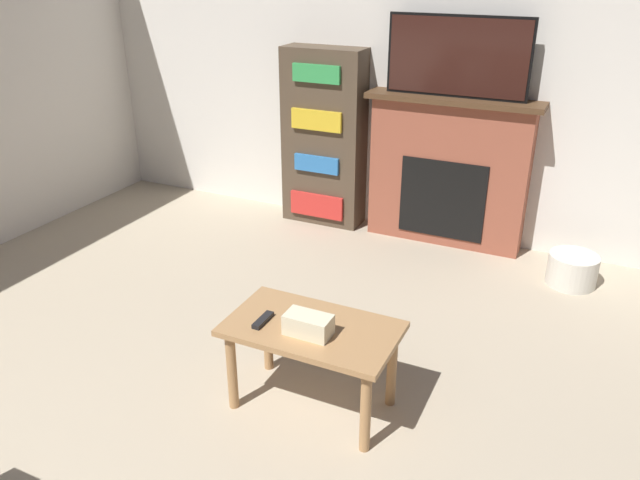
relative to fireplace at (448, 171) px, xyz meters
The scene contains 8 objects.
wall_back 0.87m from the fireplace, 158.75° to the left, with size 6.51×0.06×2.70m.
fireplace is the anchor object (origin of this frame).
tv 0.85m from the fireplace, 90.00° to the right, with size 1.02×0.03×0.56m.
coffee_table 2.25m from the fireplace, 91.71° to the right, with size 0.83×0.48×0.47m.
tissue_box 2.31m from the fireplace, 91.33° to the right, with size 0.22×0.12×0.10m.
remote_control 2.33m from the fireplace, 97.31° to the right, with size 0.04×0.15×0.02m.
bookshelf 1.04m from the fireplace, behind, with size 0.66×0.29×1.43m.
storage_basket 1.15m from the fireplace, 18.43° to the right, with size 0.33×0.33×0.22m.
Camera 1 is at (1.41, 0.17, 2.09)m, focal length 35.00 mm.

